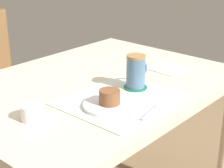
# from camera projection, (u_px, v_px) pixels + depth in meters

# --- Properties ---
(dining_table) EXTENTS (1.12, 0.82, 0.71)m
(dining_table) POSITION_uv_depth(u_px,v_px,m) (95.00, 100.00, 1.50)
(dining_table) COLOR beige
(dining_table) RESTS_ON ground_plane
(placemat) EXTENTS (0.40, 0.33, 0.00)m
(placemat) POSITION_uv_depth(u_px,v_px,m) (121.00, 99.00, 1.31)
(placemat) COLOR silver
(placemat) RESTS_ON dining_table
(pastry_plate) EXTENTS (0.18, 0.18, 0.01)m
(pastry_plate) POSITION_uv_depth(u_px,v_px,m) (110.00, 105.00, 1.25)
(pastry_plate) COLOR white
(pastry_plate) RESTS_ON placemat
(pastry) EXTENTS (0.07, 0.07, 0.05)m
(pastry) POSITION_uv_depth(u_px,v_px,m) (110.00, 97.00, 1.24)
(pastry) COLOR brown
(pastry) RESTS_ON pastry_plate
(coffee_coaster) EXTENTS (0.09, 0.09, 0.00)m
(coffee_coaster) POSITION_uv_depth(u_px,v_px,m) (135.00, 87.00, 1.41)
(coffee_coaster) COLOR #196B4C
(coffee_coaster) RESTS_ON placemat
(coffee_mug) EXTENTS (0.10, 0.07, 0.12)m
(coffee_mug) POSITION_uv_depth(u_px,v_px,m) (136.00, 71.00, 1.38)
(coffee_mug) COLOR slate
(coffee_mug) RESTS_ON coffee_coaster
(teaspoon) EXTENTS (0.13, 0.03, 0.01)m
(teaspoon) POSITION_uv_depth(u_px,v_px,m) (151.00, 112.00, 1.21)
(teaspoon) COLOR silver
(teaspoon) RESTS_ON placemat
(paper_napkin) EXTENTS (0.16, 0.16, 0.00)m
(paper_napkin) POSITION_uv_depth(u_px,v_px,m) (168.00, 68.00, 1.63)
(paper_napkin) COLOR silver
(paper_napkin) RESTS_ON dining_table
(sugar_bowl) EXTENTS (0.07, 0.07, 0.05)m
(sugar_bowl) POSITION_uv_depth(u_px,v_px,m) (32.00, 112.00, 1.16)
(sugar_bowl) COLOR white
(sugar_bowl) RESTS_ON dining_table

